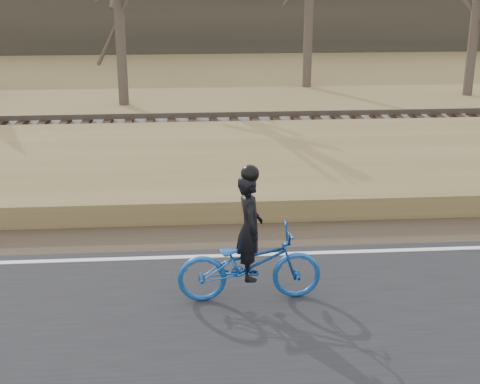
{
  "coord_description": "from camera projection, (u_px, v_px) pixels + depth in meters",
  "views": [
    {
      "loc": [
        2.35,
        -10.18,
        4.74
      ],
      "look_at": [
        3.16,
        0.5,
        1.1
      ],
      "focal_mm": 50.0,
      "sensor_mm": 36.0,
      "label": 1
    }
  ],
  "objects": [
    {
      "name": "shoulder",
      "position": [
        64.0,
        240.0,
        12.1
      ],
      "size": [
        120.0,
        1.6,
        0.04
      ],
      "primitive_type": "cube",
      "color": "#473A2B",
      "rests_on": "ground"
    },
    {
      "name": "railroad",
      "position": [
        105.0,
        127.0,
        18.35
      ],
      "size": [
        120.0,
        2.4,
        0.29
      ],
      "color": "black",
      "rests_on": "ballast"
    },
    {
      "name": "edge_line",
      "position": [
        53.0,
        261.0,
        11.14
      ],
      "size": [
        120.0,
        0.12,
        0.01
      ],
      "primitive_type": "cube",
      "color": "silver",
      "rests_on": "road"
    },
    {
      "name": "ground",
      "position": [
        51.0,
        270.0,
        10.97
      ],
      "size": [
        120.0,
        120.0,
        0.0
      ],
      "primitive_type": "plane",
      "color": "olive",
      "rests_on": "ground"
    },
    {
      "name": "cyclist",
      "position": [
        250.0,
        258.0,
        9.7
      ],
      "size": [
        2.12,
        0.78,
        2.06
      ],
      "rotation": [
        0.0,
        0.0,
        1.59
      ],
      "color": "#174CA0",
      "rests_on": "road"
    },
    {
      "name": "road",
      "position": [
        14.0,
        351.0,
        8.6
      ],
      "size": [
        120.0,
        6.0,
        0.06
      ],
      "primitive_type": "cube",
      "color": "black",
      "rests_on": "ground"
    },
    {
      "name": "bare_tree_near_left",
      "position": [
        119.0,
        9.0,
        22.91
      ],
      "size": [
        0.36,
        0.36,
        6.67
      ],
      "primitive_type": "cylinder",
      "color": "brown",
      "rests_on": "ground"
    },
    {
      "name": "embankment",
      "position": [
        86.0,
        180.0,
        14.86
      ],
      "size": [
        120.0,
        5.0,
        0.44
      ],
      "primitive_type": "cube",
      "color": "olive",
      "rests_on": "ground"
    },
    {
      "name": "ballast",
      "position": [
        106.0,
        138.0,
        18.45
      ],
      "size": [
        120.0,
        3.0,
        0.45
      ],
      "primitive_type": "cube",
      "color": "slate",
      "rests_on": "ground"
    },
    {
      "name": "bare_tree_right",
      "position": [
        477.0,
        7.0,
        24.71
      ],
      "size": [
        0.36,
        0.36,
        6.53
      ],
      "primitive_type": "cylinder",
      "color": "brown",
      "rests_on": "ground"
    }
  ]
}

